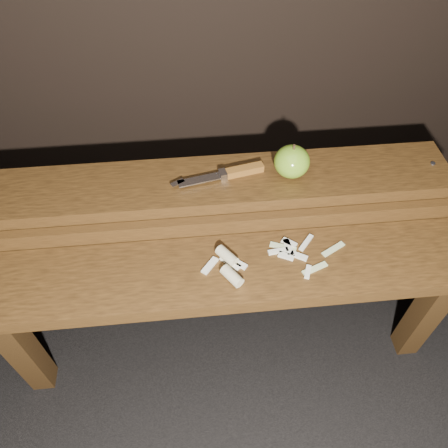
{
  "coord_description": "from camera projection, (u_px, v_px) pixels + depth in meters",
  "views": [
    {
      "loc": [
        -0.07,
        -0.63,
        1.27
      ],
      "look_at": [
        0.0,
        0.06,
        0.45
      ],
      "focal_mm": 35.0,
      "sensor_mm": 36.0,
      "label": 1
    }
  ],
  "objects": [
    {
      "name": "ground",
      "position": [
        226.0,
        331.0,
        1.38
      ],
      "size": [
        60.0,
        60.0,
        0.0
      ],
      "primitive_type": "plane",
      "color": "black"
    },
    {
      "name": "bench_front_tier",
      "position": [
        229.0,
        287.0,
        1.07
      ],
      "size": [
        1.2,
        0.2,
        0.42
      ],
      "color": "black",
      "rests_on": "ground"
    },
    {
      "name": "bench_rear_tier",
      "position": [
        220.0,
        203.0,
        1.17
      ],
      "size": [
        1.2,
        0.21,
        0.5
      ],
      "color": "black",
      "rests_on": "ground"
    },
    {
      "name": "apple",
      "position": [
        292.0,
        162.0,
        1.09
      ],
      "size": [
        0.09,
        0.09,
        0.09
      ],
      "color": "olive",
      "rests_on": "bench_rear_tier"
    },
    {
      "name": "knife",
      "position": [
        233.0,
        173.0,
        1.1
      ],
      "size": [
        0.24,
        0.07,
        0.02
      ],
      "color": "brown",
      "rests_on": "bench_rear_tier"
    },
    {
      "name": "apple_scraps",
      "position": [
        249.0,
        262.0,
        1.02
      ],
      "size": [
        0.36,
        0.14,
        0.03
      ],
      "color": "beige",
      "rests_on": "bench_front_tier"
    }
  ]
}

